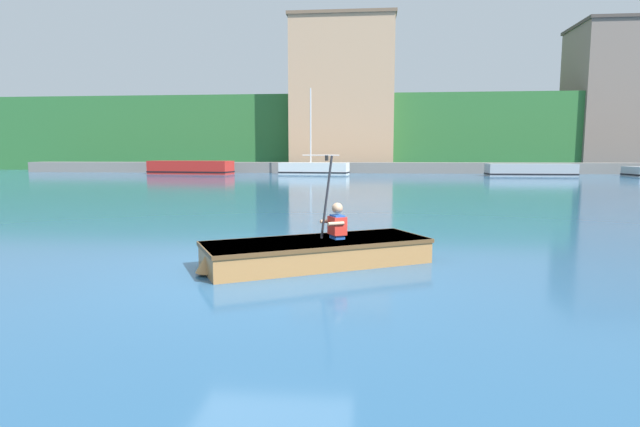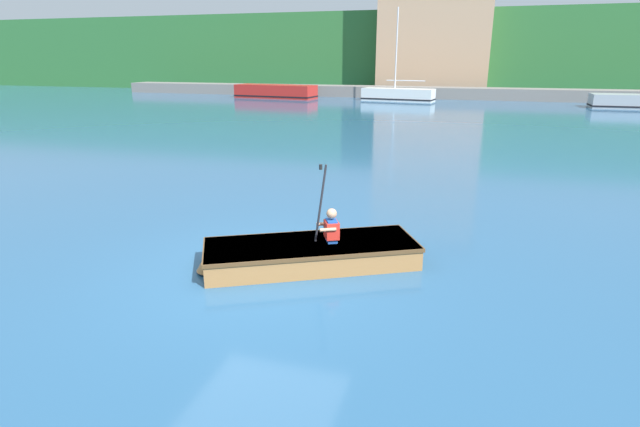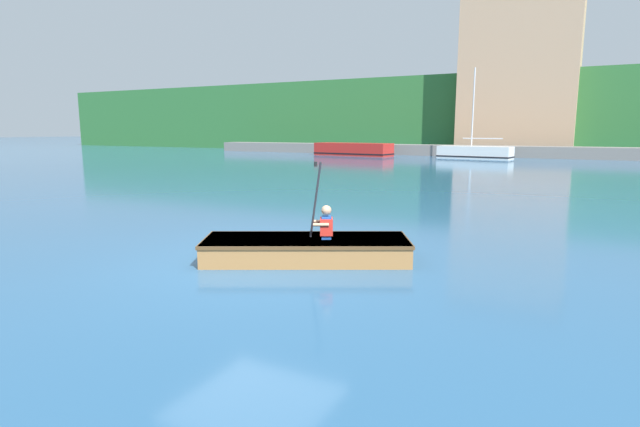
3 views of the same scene
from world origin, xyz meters
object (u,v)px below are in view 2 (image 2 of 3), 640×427
object	(u,v)px
moored_boat_dock_west_inner	(398,95)
rowboat_foreground	(308,252)
moored_boat_dock_west_end	(275,92)
person_paddler	(331,227)

from	to	relation	value
moored_boat_dock_west_inner	rowboat_foreground	bearing A→B (deg)	-83.98
moored_boat_dock_west_inner	rowboat_foreground	distance (m)	32.90
moored_boat_dock_west_end	moored_boat_dock_west_inner	size ratio (longest dim) A/B	1.03
moored_boat_dock_west_inner	person_paddler	size ratio (longest dim) A/B	5.31
moored_boat_dock_west_inner	moored_boat_dock_west_end	bearing A→B (deg)	-179.30
moored_boat_dock_west_end	rowboat_foreground	world-z (taller)	moored_boat_dock_west_end
moored_boat_dock_west_inner	rowboat_foreground	size ratio (longest dim) A/B	1.90
rowboat_foreground	person_paddler	distance (m)	0.57
moored_boat_dock_west_end	rowboat_foreground	xyz separation A→B (m)	(13.66, -32.59, -0.29)
rowboat_foreground	person_paddler	bearing A→B (deg)	27.96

